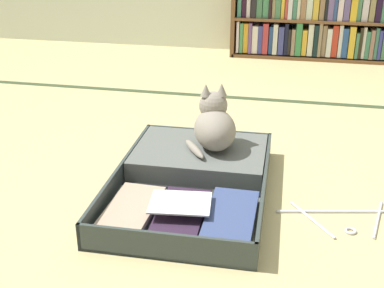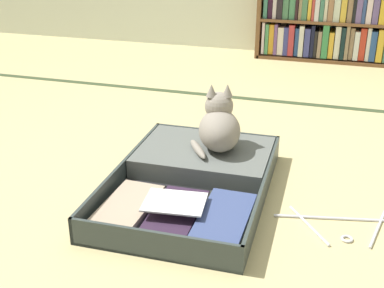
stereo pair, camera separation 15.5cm
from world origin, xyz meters
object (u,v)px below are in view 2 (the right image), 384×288
at_px(open_suitcase, 196,177).
at_px(clothes_hanger, 342,225).
at_px(bookshelf, 371,6).
at_px(black_cat, 219,126).

bearing_deg(open_suitcase, clothes_hanger, -12.51).
height_order(open_suitcase, clothes_hanger, open_suitcase).
xyz_separation_m(bookshelf, clothes_hanger, (-0.08, -2.33, -0.41)).
bearing_deg(clothes_hanger, bookshelf, 88.11).
xyz_separation_m(bookshelf, open_suitcase, (-0.65, -2.20, -0.37)).
height_order(bookshelf, open_suitcase, bookshelf).
distance_m(open_suitcase, black_cat, 0.24).
bearing_deg(black_cat, bookshelf, 73.30).
distance_m(bookshelf, black_cat, 2.12).
relative_size(black_cat, clothes_hanger, 0.65).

